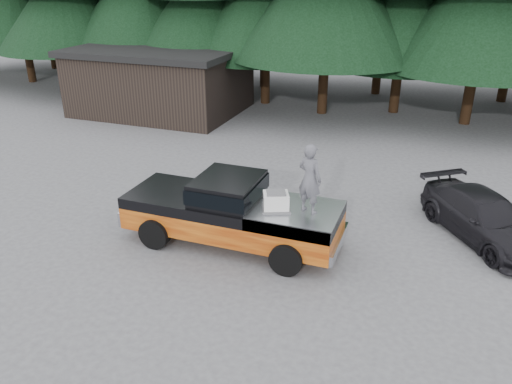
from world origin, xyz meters
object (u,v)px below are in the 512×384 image
(utility_building, at_px, (161,79))
(pickup_truck, at_px, (232,221))
(parked_car, at_px, (484,217))
(air_compressor, at_px, (276,202))
(man_on_bed, at_px, (310,179))

(utility_building, bearing_deg, pickup_truck, -52.63)
(pickup_truck, relative_size, parked_car, 1.39)
(utility_building, bearing_deg, air_compressor, -49.30)
(man_on_bed, xyz_separation_m, utility_building, (-10.99, 11.66, -0.56))
(air_compressor, distance_m, parked_car, 5.97)
(pickup_truck, bearing_deg, utility_building, 127.37)
(parked_car, relative_size, utility_building, 0.51)
(air_compressor, relative_size, man_on_bed, 0.35)
(air_compressor, bearing_deg, utility_building, 107.41)
(air_compressor, relative_size, utility_building, 0.07)
(pickup_truck, height_order, air_compressor, air_compressor)
(man_on_bed, height_order, parked_car, man_on_bed)
(pickup_truck, relative_size, air_compressor, 9.57)
(air_compressor, distance_m, man_on_bed, 1.07)
(man_on_bed, distance_m, utility_building, 16.03)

